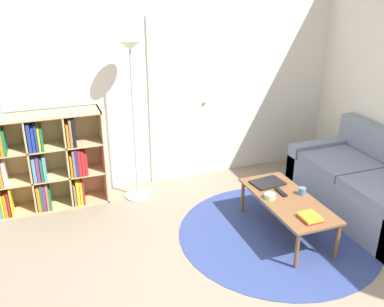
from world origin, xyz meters
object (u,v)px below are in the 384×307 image
bookshelf (43,163)px  cup (302,191)px  couch (370,189)px  coffee_table (287,202)px  floor_lamp (132,80)px  laptop (268,183)px  bowl (270,196)px

bookshelf → cup: size_ratio=16.20×
couch → cup: couch is taller
coffee_table → cup: cup is taller
floor_lamp → laptop: size_ratio=5.12×
couch → laptop: (-1.08, 0.31, 0.11)m
bookshelf → floor_lamp: size_ratio=0.66×
bookshelf → laptop: bookshelf is taller
bookshelf → coffee_table: (2.18, -1.38, -0.18)m
laptop → cup: size_ratio=4.77×
floor_lamp → bowl: size_ratio=16.26×
bookshelf → laptop: bearing=-25.4°
cup → bowl: bearing=173.2°
bookshelf → floor_lamp: bearing=-7.2°
couch → cup: size_ratio=23.45×
coffee_table → cup: 0.20m
bookshelf → bowl: size_ratio=10.80×
bookshelf → floor_lamp: floor_lamp is taller
laptop → cup: 0.38m
floor_lamp → cup: size_ratio=24.38×
floor_lamp → cup: (1.38, -1.23, -0.96)m
cup → coffee_table: bearing=-171.4°
bowl → laptop: bearing=64.1°
couch → laptop: 1.13m
coffee_table → cup: size_ratio=15.44×
laptop → cup: (0.20, -0.32, 0.03)m
laptop → floor_lamp: bearing=142.5°
floor_lamp → laptop: (1.18, -0.90, -0.98)m
floor_lamp → couch: (2.25, -1.22, -1.09)m
coffee_table → laptop: size_ratio=3.24×
bowl → coffee_table: bearing=-23.4°
bookshelf → cup: (2.37, -1.35, -0.10)m
couch → cup: bearing=-179.3°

